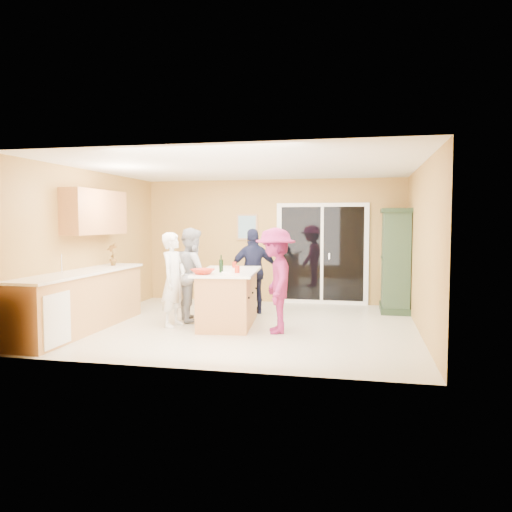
% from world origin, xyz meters
% --- Properties ---
extents(floor, '(5.50, 5.50, 0.00)m').
position_xyz_m(floor, '(0.00, 0.00, 0.00)').
color(floor, beige).
rests_on(floor, ground).
extents(ceiling, '(5.50, 5.00, 0.10)m').
position_xyz_m(ceiling, '(0.00, 0.00, 2.60)').
color(ceiling, white).
rests_on(ceiling, wall_back).
extents(wall_back, '(5.50, 0.10, 2.60)m').
position_xyz_m(wall_back, '(0.00, 2.50, 1.30)').
color(wall_back, tan).
rests_on(wall_back, ground).
extents(wall_front, '(5.50, 0.10, 2.60)m').
position_xyz_m(wall_front, '(0.00, -2.50, 1.30)').
color(wall_front, tan).
rests_on(wall_front, ground).
extents(wall_left, '(0.10, 5.00, 2.60)m').
position_xyz_m(wall_left, '(-2.75, 0.00, 1.30)').
color(wall_left, tan).
rests_on(wall_left, ground).
extents(wall_right, '(0.10, 5.00, 2.60)m').
position_xyz_m(wall_right, '(2.75, 0.00, 1.30)').
color(wall_right, tan).
rests_on(wall_right, ground).
extents(left_cabinet_run, '(0.65, 3.05, 1.24)m').
position_xyz_m(left_cabinet_run, '(-2.45, -1.05, 0.46)').
color(left_cabinet_run, tan).
rests_on(left_cabinet_run, floor).
extents(upper_cabinets, '(0.35, 1.60, 0.75)m').
position_xyz_m(upper_cabinets, '(-2.58, -0.20, 1.88)').
color(upper_cabinets, tan).
rests_on(upper_cabinets, wall_left).
extents(sliding_door, '(1.90, 0.07, 2.10)m').
position_xyz_m(sliding_door, '(1.05, 2.46, 1.05)').
color(sliding_door, white).
rests_on(sliding_door, floor).
extents(framed_picture, '(0.46, 0.04, 0.56)m').
position_xyz_m(framed_picture, '(-0.55, 2.48, 1.60)').
color(framed_picture, '#A97D54').
rests_on(framed_picture, wall_back).
extents(kitchen_island, '(1.12, 1.82, 0.91)m').
position_xyz_m(kitchen_island, '(-0.30, 0.00, 0.43)').
color(kitchen_island, tan).
rests_on(kitchen_island, floor).
extents(green_hutch, '(0.56, 1.07, 1.96)m').
position_xyz_m(green_hutch, '(2.49, 1.90, 0.96)').
color(green_hutch, '#203421').
rests_on(green_hutch, floor).
extents(woman_white, '(0.44, 0.60, 1.54)m').
position_xyz_m(woman_white, '(-1.15, -0.29, 0.77)').
color(woman_white, white).
rests_on(woman_white, floor).
extents(woman_grey, '(0.91, 0.98, 1.61)m').
position_xyz_m(woman_grey, '(-1.01, 0.26, 0.80)').
color(woman_grey, '#A0A0A3').
rests_on(woman_grey, floor).
extents(woman_navy, '(1.01, 0.68, 1.59)m').
position_xyz_m(woman_navy, '(-0.11, 1.11, 0.79)').
color(woman_navy, '#161931').
rests_on(woman_navy, floor).
extents(woman_magenta, '(0.84, 1.16, 1.63)m').
position_xyz_m(woman_magenta, '(0.56, -0.39, 0.81)').
color(woman_magenta, maroon).
rests_on(woman_magenta, floor).
extents(serving_bowl, '(0.44, 0.44, 0.08)m').
position_xyz_m(serving_bowl, '(-0.53, -0.64, 0.95)').
color(serving_bowl, '#B32713').
rests_on(serving_bowl, kitchen_island).
extents(tulip_vase, '(0.25, 0.22, 0.41)m').
position_xyz_m(tulip_vase, '(-2.45, 0.14, 1.14)').
color(tulip_vase, '#A41D10').
rests_on(tulip_vase, left_cabinet_run).
extents(tumbler_near, '(0.09, 0.09, 0.12)m').
position_xyz_m(tumbler_near, '(-0.06, -0.35, 0.97)').
color(tumbler_near, '#B32713').
rests_on(tumbler_near, kitchen_island).
extents(tumbler_far, '(0.08, 0.08, 0.10)m').
position_xyz_m(tumbler_far, '(-0.33, 0.50, 0.96)').
color(tumbler_far, '#B32713').
rests_on(tumbler_far, kitchen_island).
extents(wine_bottle, '(0.07, 0.07, 0.28)m').
position_xyz_m(wine_bottle, '(-0.33, -0.33, 1.02)').
color(wine_bottle, black).
rests_on(wine_bottle, kitchen_island).
extents(white_plate, '(0.25, 0.25, 0.01)m').
position_xyz_m(white_plate, '(-0.26, -0.26, 0.92)').
color(white_plate, white).
rests_on(white_plate, kitchen_island).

